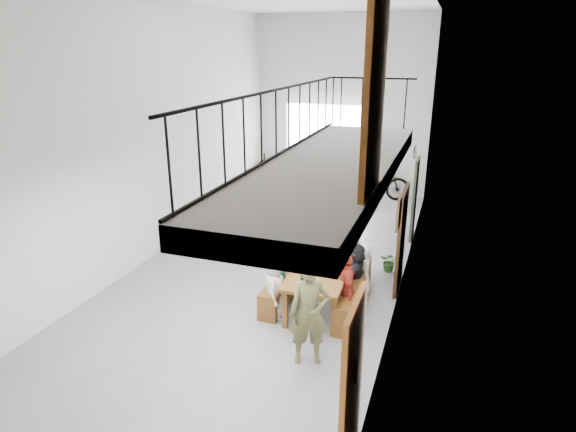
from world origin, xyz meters
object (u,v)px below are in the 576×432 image
at_px(tasting_table, 324,267).
at_px(host_standing, 309,313).
at_px(side_bench, 202,221).
at_px(serving_counter, 285,175).
at_px(bench_inner, 287,283).
at_px(oak_barrel, 257,187).
at_px(bicycle_near, 359,186).

relative_size(tasting_table, host_standing, 1.50).
xyz_separation_m(side_bench, serving_counter, (0.75, 4.39, 0.23)).
height_order(bench_inner, side_bench, bench_inner).
bearing_deg(side_bench, host_standing, -46.44).
height_order(tasting_table, serving_counter, serving_counter).
bearing_deg(oak_barrel, bench_inner, -62.25).
bearing_deg(serving_counter, side_bench, -108.73).
xyz_separation_m(bench_inner, serving_counter, (-2.49, 7.00, 0.21)).
bearing_deg(tasting_table, bench_inner, 175.04).
distance_m(side_bench, serving_counter, 4.46).
height_order(tasting_table, host_standing, host_standing).
distance_m(tasting_table, bicycle_near, 6.65).
relative_size(bench_inner, side_bench, 1.34).
bearing_deg(tasting_table, host_standing, -83.78).
bearing_deg(side_bench, oak_barrel, 83.39).
height_order(tasting_table, bench_inner, tasting_table).
bearing_deg(host_standing, side_bench, 111.31).
distance_m(side_bench, host_standing, 6.15).
distance_m(side_bench, oak_barrel, 2.93).
height_order(bench_inner, bicycle_near, bicycle_near).
xyz_separation_m(serving_counter, bicycle_near, (2.56, -0.42, -0.03)).
relative_size(tasting_table, oak_barrel, 3.02).
bearing_deg(host_standing, oak_barrel, 95.60).
height_order(tasting_table, side_bench, tasting_table).
height_order(bench_inner, oak_barrel, oak_barrel).
height_order(host_standing, bicycle_near, host_standing).
distance_m(serving_counter, host_standing, 9.49).
bearing_deg(bicycle_near, oak_barrel, 116.10).
relative_size(side_bench, bicycle_near, 0.97).
xyz_separation_m(tasting_table, host_standing, (0.26, -1.79, 0.11)).
distance_m(oak_barrel, host_standing, 8.32).
height_order(oak_barrel, host_standing, host_standing).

